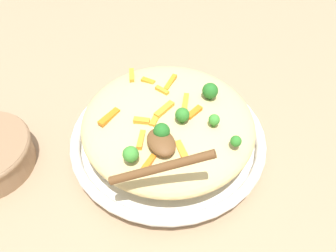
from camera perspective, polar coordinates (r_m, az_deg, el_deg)
ground_plane at (r=0.67m, az=0.00°, el=-3.48°), size 2.40×2.40×0.00m
serving_bowl at (r=0.65m, az=0.00°, el=-2.26°), size 0.34×0.34×0.04m
pasta_mound at (r=0.62m, az=0.00°, el=0.45°), size 0.30×0.29×0.07m
carrot_piece_0 at (r=0.58m, az=-2.06°, el=0.99°), size 0.03×0.03×0.01m
carrot_piece_1 at (r=0.62m, az=-0.93°, el=5.55°), size 0.03×0.02×0.01m
carrot_piece_2 at (r=0.60m, az=2.61°, el=3.83°), size 0.04×0.03×0.01m
carrot_piece_3 at (r=0.65m, az=-3.41°, el=6.90°), size 0.03×0.02×0.01m
carrot_piece_4 at (r=0.54m, az=2.25°, el=-4.05°), size 0.04×0.01×0.01m
carrot_piece_5 at (r=0.57m, az=-4.13°, el=0.82°), size 0.02×0.03×0.01m
carrot_piece_6 at (r=0.59m, az=-0.60°, el=2.61°), size 0.03×0.04×0.01m
carrot_piece_7 at (r=0.59m, az=-9.18°, el=1.42°), size 0.03×0.04×0.01m
carrot_piece_8 at (r=0.67m, az=-5.69°, el=7.92°), size 0.03×0.02×0.01m
carrot_piece_9 at (r=0.55m, az=-4.23°, el=-2.18°), size 0.03×0.03×0.01m
carrot_piece_10 at (r=0.59m, az=4.10°, el=2.11°), size 0.02×0.03×0.01m
carrot_piece_11 at (r=0.64m, az=0.38°, el=6.84°), size 0.03×0.04×0.01m
carrot_piece_12 at (r=0.53m, az=-3.10°, el=-5.81°), size 0.03×0.03×0.01m
broccoli_floret_0 at (r=0.52m, az=-5.84°, el=-4.43°), size 0.02×0.02×0.03m
broccoli_floret_1 at (r=0.56m, az=2.25°, el=1.73°), size 0.02×0.02×0.03m
broccoli_floret_2 at (r=0.61m, az=6.61°, el=5.44°), size 0.03×0.03×0.03m
broccoli_floret_3 at (r=0.55m, az=10.56°, el=-2.35°), size 0.02×0.02×0.02m
broccoli_floret_4 at (r=0.57m, az=7.22°, el=0.95°), size 0.02×0.02×0.02m
broccoli_floret_5 at (r=0.54m, az=-1.01°, el=-0.85°), size 0.03×0.03×0.03m
serving_spoon at (r=0.52m, az=-1.10°, el=-3.80°), size 0.12×0.13×0.07m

